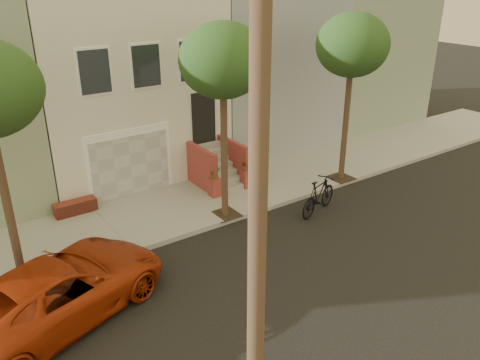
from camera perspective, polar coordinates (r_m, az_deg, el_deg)
ground at (r=13.46m, az=3.93°, el=-12.07°), size 90.00×90.00×0.00m
sidewalk at (r=17.29m, az=-7.17°, el=-3.29°), size 40.00×3.70×0.15m
house_row at (r=21.25m, az=-15.28°, el=11.39°), size 33.10×11.70×7.00m
tree_mid at (r=14.92m, az=-2.00°, el=13.61°), size 2.70×2.57×6.30m
tree_right at (r=18.46m, az=12.99°, el=14.97°), size 2.70×2.57×6.30m
pickup_truck at (r=12.69m, az=-20.44°, el=-11.98°), size 6.05×4.27×1.53m
motorcycle at (r=16.99m, az=9.15°, el=-1.84°), size 2.19×1.20×1.26m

